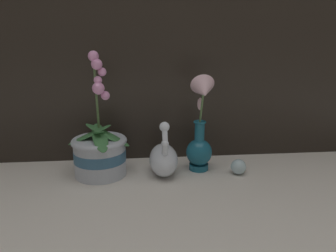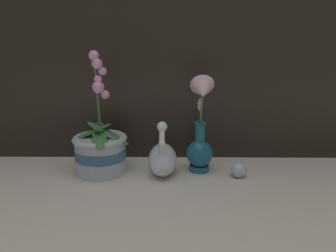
# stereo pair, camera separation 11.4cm
# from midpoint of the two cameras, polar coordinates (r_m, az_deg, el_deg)

# --- Properties ---
(ground_plane) EXTENTS (2.80, 2.80, 0.00)m
(ground_plane) POSITION_cam_midpoint_polar(r_m,az_deg,el_deg) (1.08, -3.42, -10.64)
(ground_plane) COLOR beige
(orchid_potted_plant) EXTENTS (0.22, 0.24, 0.43)m
(orchid_potted_plant) POSITION_cam_midpoint_polar(r_m,az_deg,el_deg) (1.17, -14.56, -4.28)
(orchid_potted_plant) COLOR #B2BCCC
(orchid_potted_plant) RESTS_ON ground_plane
(swan_figurine) EXTENTS (0.10, 0.18, 0.20)m
(swan_figurine) POSITION_cam_midpoint_polar(r_m,az_deg,el_deg) (1.15, -3.83, -5.63)
(swan_figurine) COLOR silver
(swan_figurine) RESTS_ON ground_plane
(blue_vase) EXTENTS (0.09, 0.15, 0.35)m
(blue_vase) POSITION_cam_midpoint_polar(r_m,az_deg,el_deg) (1.15, 2.82, -1.73)
(blue_vase) COLOR #195B75
(blue_vase) RESTS_ON ground_plane
(glass_sphere) EXTENTS (0.05, 0.05, 0.05)m
(glass_sphere) POSITION_cam_midpoint_polar(r_m,az_deg,el_deg) (1.18, 9.46, -7.07)
(glass_sphere) COLOR silver
(glass_sphere) RESTS_ON ground_plane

